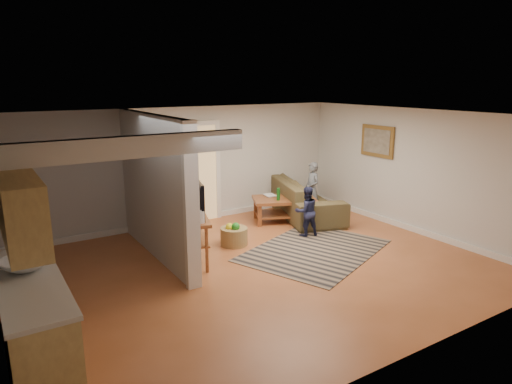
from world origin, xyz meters
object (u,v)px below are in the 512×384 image
(coffee_table, at_px, (285,203))
(speaker_left, at_px, (194,224))
(tv_console, at_px, (192,219))
(child, at_px, (311,215))
(toy_basket, at_px, (234,235))
(toddler, at_px, (306,235))
(sofa, at_px, (302,213))
(speaker_right, at_px, (147,210))

(coffee_table, relative_size, speaker_left, 1.36)
(tv_console, height_order, speaker_left, speaker_left)
(child, bearing_deg, toy_basket, -64.95)
(tv_console, height_order, toddler, tv_console)
(toy_basket, bearing_deg, sofa, 22.47)
(sofa, xyz_separation_m, speaker_left, (-3.21, -1.02, 0.57))
(toddler, bearing_deg, speaker_right, -17.02)
(speaker_left, bearing_deg, toy_basket, -22.00)
(toy_basket, bearing_deg, tv_console, -162.74)
(tv_console, height_order, child, tv_console)
(toy_basket, distance_m, toddler, 1.53)
(sofa, xyz_separation_m, coffee_table, (-0.68, -0.27, 0.41))
(speaker_left, distance_m, toddler, 2.40)
(sofa, xyz_separation_m, speaker_right, (-3.60, 0.31, 0.55))
(speaker_left, height_order, speaker_right, speaker_left)
(speaker_left, bearing_deg, sofa, -6.96)
(tv_console, relative_size, toy_basket, 2.73)
(child, bearing_deg, speaker_left, -68.47)
(coffee_table, height_order, toy_basket, coffee_table)
(tv_console, xyz_separation_m, toddler, (2.46, 0.00, -0.75))
(coffee_table, bearing_deg, speaker_left, -163.31)
(toddler, bearing_deg, coffee_table, -88.30)
(tv_console, relative_size, child, 1.13)
(tv_console, distance_m, toddler, 2.57)
(speaker_left, distance_m, child, 3.48)
(toddler, bearing_deg, sofa, -111.33)
(speaker_right, relative_size, toddler, 1.10)
(tv_console, xyz_separation_m, toy_basket, (0.97, 0.30, -0.56))
(coffee_table, distance_m, tv_console, 2.88)
(coffee_table, distance_m, speaker_left, 2.65)
(speaker_left, xyz_separation_m, toy_basket, (0.83, 0.04, -0.38))
(speaker_left, bearing_deg, child, -10.81)
(speaker_left, distance_m, speaker_right, 1.39)
(sofa, relative_size, child, 2.29)
(speaker_left, xyz_separation_m, toddler, (2.32, -0.26, -0.57))
(sofa, distance_m, child, 0.24)
(sofa, bearing_deg, speaker_right, 103.11)
(coffee_table, distance_m, toy_basket, 1.86)
(sofa, xyz_separation_m, toy_basket, (-2.38, -0.99, 0.19))
(sofa, bearing_deg, tv_console, 129.01)
(sofa, relative_size, speaker_left, 2.47)
(toy_basket, height_order, toddler, toddler)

